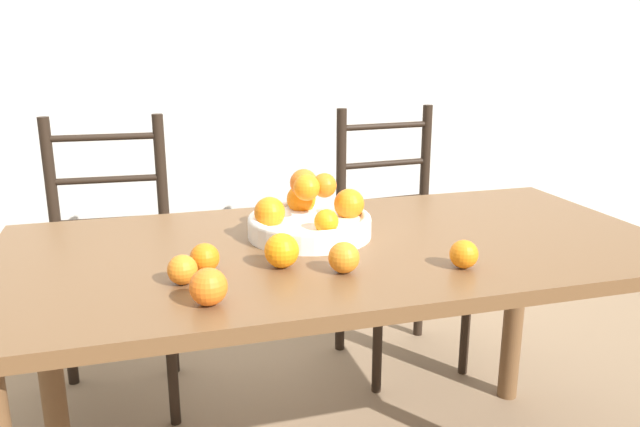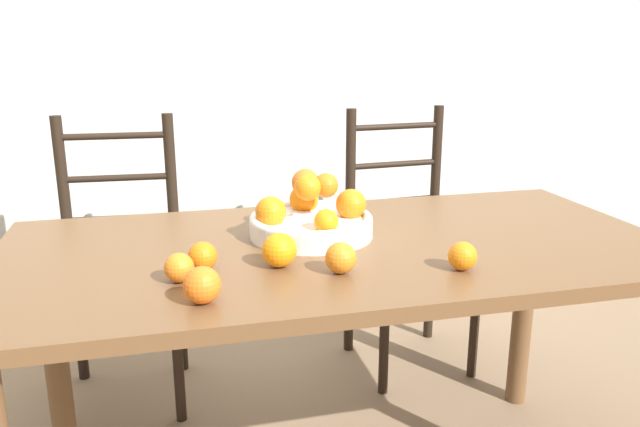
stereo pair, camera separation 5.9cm
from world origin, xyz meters
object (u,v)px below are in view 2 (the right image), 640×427
at_px(orange_loose_1, 179,268).
at_px(orange_loose_5, 279,250).
at_px(orange_loose_2, 462,256).
at_px(chair_left, 121,269).
at_px(fruit_bowl, 311,218).
at_px(orange_loose_0, 202,285).
at_px(orange_loose_3, 341,258).
at_px(chair_right, 407,246).
at_px(orange_loose_4, 203,256).

distance_m(orange_loose_1, orange_loose_5, 0.23).
xyz_separation_m(orange_loose_2, chair_left, (-0.82, 0.99, -0.32)).
relative_size(fruit_bowl, orange_loose_0, 4.32).
height_order(orange_loose_2, orange_loose_3, orange_loose_3).
distance_m(fruit_bowl, orange_loose_2, 0.43).
xyz_separation_m(orange_loose_3, chair_left, (-0.55, 0.94, -0.32)).
bearing_deg(orange_loose_5, fruit_bowl, 59.63).
height_order(orange_loose_3, chair_right, chair_right).
distance_m(orange_loose_2, orange_loose_5, 0.41).
bearing_deg(orange_loose_2, orange_loose_1, 172.73).
height_order(fruit_bowl, orange_loose_0, fruit_bowl).
relative_size(orange_loose_2, orange_loose_4, 0.98).
relative_size(orange_loose_5, chair_right, 0.08).
distance_m(orange_loose_1, orange_loose_2, 0.63).
height_order(orange_loose_4, chair_left, chair_left).
bearing_deg(orange_loose_4, orange_loose_5, -6.26).
xyz_separation_m(orange_loose_0, chair_right, (0.85, 1.03, -0.32)).
relative_size(orange_loose_0, orange_loose_4, 1.13).
relative_size(orange_loose_1, orange_loose_2, 0.98).
relative_size(orange_loose_5, chair_left, 0.08).
relative_size(fruit_bowl, chair_left, 0.32).
height_order(orange_loose_3, chair_left, chair_left).
xyz_separation_m(fruit_bowl, orange_loose_2, (0.27, -0.33, -0.02)).
bearing_deg(orange_loose_1, orange_loose_0, -71.91).
bearing_deg(orange_loose_0, orange_loose_1, 108.09).
bearing_deg(orange_loose_1, chair_right, 45.44).
bearing_deg(orange_loose_0, orange_loose_3, 16.77).
bearing_deg(orange_loose_1, orange_loose_5, 10.22).
relative_size(orange_loose_2, chair_right, 0.06).
bearing_deg(fruit_bowl, orange_loose_2, -50.78).
bearing_deg(orange_loose_1, chair_left, 102.19).
bearing_deg(chair_right, orange_loose_3, -124.53).
xyz_separation_m(orange_loose_0, orange_loose_2, (0.58, 0.05, -0.00)).
bearing_deg(orange_loose_0, orange_loose_5, 41.90).
bearing_deg(chair_right, orange_loose_5, -132.13).
height_order(orange_loose_1, orange_loose_5, orange_loose_5).
bearing_deg(chair_left, chair_right, 3.03).
height_order(orange_loose_2, chair_right, chair_right).
bearing_deg(orange_loose_2, fruit_bowl, 129.22).
bearing_deg(orange_loose_2, orange_loose_0, -175.51).
distance_m(orange_loose_3, orange_loose_5, 0.14).
xyz_separation_m(orange_loose_1, orange_loose_4, (0.05, 0.06, 0.00)).
bearing_deg(orange_loose_0, orange_loose_4, 86.12).
distance_m(orange_loose_0, orange_loose_2, 0.58).
xyz_separation_m(orange_loose_4, chair_left, (-0.25, 0.85, -0.32)).
bearing_deg(orange_loose_5, orange_loose_0, -138.10).
relative_size(fruit_bowl, orange_loose_2, 4.97).
height_order(orange_loose_1, orange_loose_4, orange_loose_4).
bearing_deg(orange_loose_3, chair_right, 59.98).
relative_size(orange_loose_0, orange_loose_1, 1.17).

